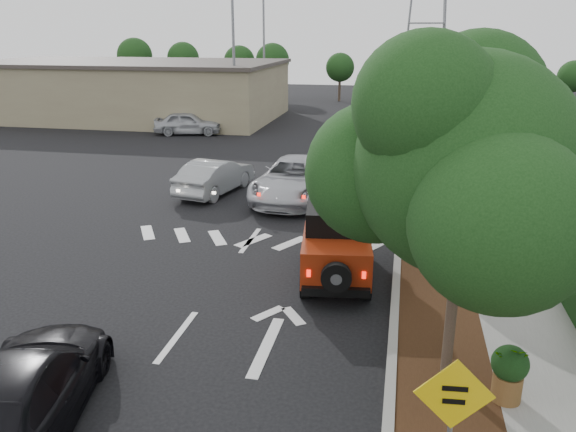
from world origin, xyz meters
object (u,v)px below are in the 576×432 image
(red_jeep, at_px, (336,241))
(speed_hump_sign, at_px, (452,412))
(silver_suv_ahead, at_px, (295,179))
(black_suv_oncoming, at_px, (23,390))

(red_jeep, bearing_deg, speed_hump_sign, -79.03)
(silver_suv_ahead, bearing_deg, speed_hump_sign, -67.95)
(black_suv_oncoming, bearing_deg, red_jeep, -134.55)
(silver_suv_ahead, relative_size, speed_hump_sign, 2.55)
(silver_suv_ahead, distance_m, black_suv_oncoming, 14.24)
(red_jeep, bearing_deg, silver_suv_ahead, 102.22)
(red_jeep, relative_size, silver_suv_ahead, 0.70)
(red_jeep, height_order, black_suv_oncoming, red_jeep)
(speed_hump_sign, bearing_deg, silver_suv_ahead, 103.62)
(black_suv_oncoming, bearing_deg, speed_hump_sign, 163.91)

